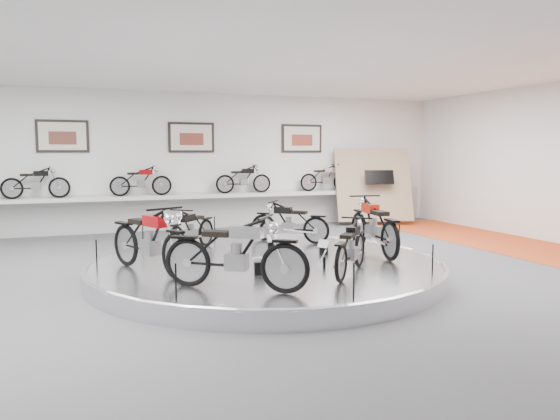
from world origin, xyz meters
name	(u,v)px	position (x,y,z in m)	size (l,w,h in m)	color
floor	(272,280)	(0.00, 0.00, 0.00)	(16.00, 16.00, 0.00)	#525255
ceiling	(272,50)	(0.00, 0.00, 4.00)	(16.00, 16.00, 0.00)	white
wall_back	(192,161)	(0.00, 7.00, 2.00)	(16.00, 16.00, 0.00)	white
orange_carpet_strip	(560,255)	(6.80, 0.00, 0.01)	(2.40, 12.60, 0.01)	#C5401B
dado_band	(193,211)	(0.00, 6.98, 0.55)	(15.68, 0.04, 1.10)	#BCBCBA
display_platform	(267,268)	(0.00, 0.30, 0.15)	(6.40, 6.40, 0.30)	silver
platform_rim	(267,262)	(0.00, 0.30, 0.27)	(6.40, 6.40, 0.10)	#B2B2BA
shelf	(194,196)	(0.00, 6.70, 1.00)	(11.00, 0.55, 0.10)	silver
poster_left	(63,136)	(-3.50, 6.96, 2.70)	(1.35, 0.06, 0.88)	silver
poster_center	(191,137)	(0.00, 6.96, 2.70)	(1.35, 0.06, 0.88)	silver
poster_right	(302,139)	(3.50, 6.96, 2.70)	(1.35, 0.06, 0.88)	silver
display_panel	(373,185)	(5.60, 6.10, 1.25)	(2.40, 0.12, 2.40)	tan
shelf_bike_a	(36,185)	(-4.20, 6.70, 1.42)	(1.22, 0.42, 0.73)	black
shelf_bike_b	(141,183)	(-1.50, 6.70, 1.42)	(1.22, 0.42, 0.73)	maroon
shelf_bike_c	(244,181)	(1.50, 6.70, 1.42)	(1.22, 0.42, 0.73)	black
shelf_bike_d	(325,179)	(4.20, 6.70, 1.42)	(1.22, 0.42, 0.73)	#BABBBF
bike_a	(374,225)	(2.16, 0.20, 0.86)	(1.89, 0.67, 1.11)	red
bike_b	(289,222)	(1.11, 1.99, 0.75)	(1.54, 0.54, 0.91)	black
bike_c	(191,229)	(-1.09, 1.75, 0.74)	(1.48, 0.52, 0.87)	black
bike_d	(149,239)	(-2.13, 0.01, 0.85)	(1.88, 0.66, 1.11)	maroon
bike_e	(235,253)	(-1.14, -1.60, 0.84)	(1.85, 0.65, 1.09)	#BABBBF
bike_f	(351,247)	(0.88, -1.28, 0.75)	(1.52, 0.54, 0.90)	black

